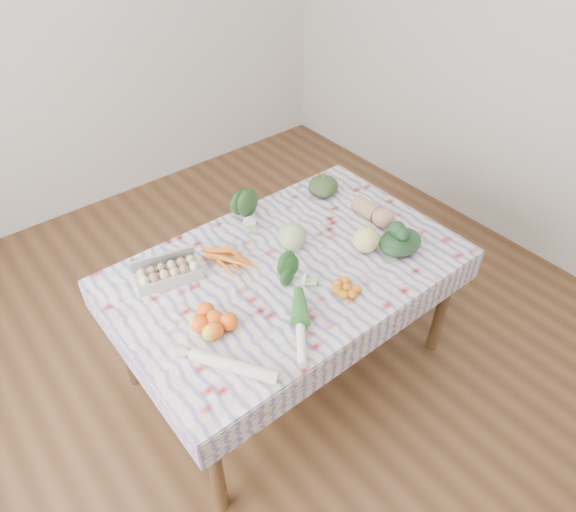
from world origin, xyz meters
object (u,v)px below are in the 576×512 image
(butternut_squash, at_px, (374,211))
(grapefruit, at_px, (366,240))
(egg_carton, at_px, (169,274))
(cabbage, at_px, (292,236))
(kabocha_squash, at_px, (323,186))
(dining_table, at_px, (288,278))

(butternut_squash, bearing_deg, grapefruit, -145.19)
(egg_carton, distance_m, grapefruit, 0.96)
(cabbage, bearing_deg, butternut_squash, -10.71)
(egg_carton, relative_size, grapefruit, 2.33)
(egg_carton, xyz_separation_m, kabocha_squash, (1.04, 0.09, 0.02))
(cabbage, bearing_deg, egg_carton, 164.19)
(egg_carton, height_order, butternut_squash, butternut_squash)
(egg_carton, bearing_deg, cabbage, -1.52)
(kabocha_squash, distance_m, cabbage, 0.51)
(dining_table, xyz_separation_m, kabocha_squash, (0.54, 0.35, 0.14))
(butternut_squash, distance_m, grapefruit, 0.26)
(egg_carton, distance_m, butternut_squash, 1.11)
(egg_carton, relative_size, cabbage, 2.17)
(egg_carton, relative_size, butternut_squash, 1.21)
(grapefruit, bearing_deg, kabocha_squash, 71.40)
(dining_table, relative_size, cabbage, 11.59)
(dining_table, distance_m, butternut_squash, 0.60)
(kabocha_squash, distance_m, butternut_squash, 0.35)
(egg_carton, bearing_deg, kabocha_squash, 19.13)
(kabocha_squash, xyz_separation_m, cabbage, (-0.44, -0.26, 0.01))
(dining_table, bearing_deg, egg_carton, 152.32)
(dining_table, relative_size, kabocha_squash, 9.47)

